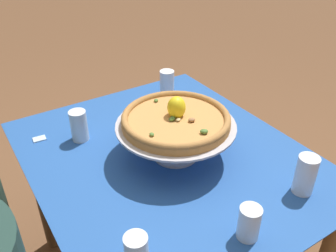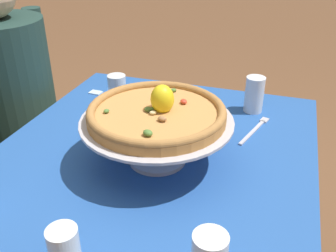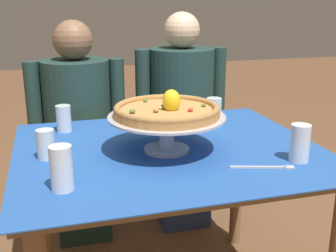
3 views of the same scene
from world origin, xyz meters
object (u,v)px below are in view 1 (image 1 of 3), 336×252
water_glass_front_right (167,86)px  water_glass_back_right (79,127)px  water_glass_side_left (249,224)px  pizza_stand (176,132)px  dinner_fork (189,106)px  pizza (176,119)px  water_glass_front_left (305,177)px  sugar_packet (39,139)px

water_glass_front_right → water_glass_back_right: 0.51m
water_glass_side_left → pizza_stand: bearing=-5.5°
water_glass_back_right → dinner_fork: 0.52m
pizza → dinner_fork: (0.27, -0.26, -0.16)m
water_glass_front_right → dinner_fork: (-0.14, -0.03, -0.05)m
water_glass_front_left → sugar_packet: (0.77, 0.65, -0.06)m
water_glass_front_left → sugar_packet: water_glass_front_left is taller
pizza_stand → dinner_fork: (0.27, -0.26, -0.10)m
water_glass_front_right → sugar_packet: (-0.04, 0.63, -0.06)m
pizza_stand → water_glass_back_right: bearing=41.7°
dinner_fork → water_glass_back_right: bearing=87.8°
water_glass_back_right → pizza_stand: bearing=-138.3°
water_glass_front_right → sugar_packet: size_ratio=2.66×
pizza → water_glass_back_right: 0.41m
water_glass_front_left → sugar_packet: size_ratio=2.77×
water_glass_back_right → sugar_packet: 0.18m
water_glass_back_right → sugar_packet: (0.09, 0.14, -0.05)m
dinner_fork → sugar_packet: dinner_fork is taller
dinner_fork → water_glass_front_right: bearing=11.1°
pizza_stand → water_glass_front_right: bearing=-28.7°
pizza → pizza_stand: bearing=144.2°
water_glass_back_right → water_glass_side_left: size_ratio=1.19×
pizza_stand → dinner_fork: 0.39m
pizza_stand → water_glass_front_left: size_ratio=3.15×
water_glass_front_left → pizza_stand: bearing=31.7°
water_glass_front_right → water_glass_side_left: (-0.85, 0.27, -0.01)m
water_glass_side_left → dinner_fork: water_glass_side_left is taller
water_glass_front_right → dinner_fork: water_glass_front_right is taller
water_glass_front_left → water_glass_back_right: water_glass_front_left is taller
pizza → water_glass_front_left: size_ratio=2.81×
pizza → water_glass_front_left: (-0.39, -0.24, -0.10)m
pizza → sugar_packet: 0.58m
water_glass_front_right → water_glass_back_right: water_glass_front_right is taller
pizza_stand → water_glass_front_left: water_glass_front_left is taller
water_glass_front_left → water_glass_front_right: size_ratio=1.04×
water_glass_front_left → water_glass_side_left: 0.29m
water_glass_back_right → water_glass_front_left: bearing=-143.7°
water_glass_front_right → dinner_fork: size_ratio=0.62×
water_glass_back_right → water_glass_side_left: 0.76m
pizza → water_glass_side_left: pizza is taller
pizza_stand → water_glass_back_right: 0.40m
water_glass_back_right → water_glass_side_left: bearing=-163.2°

